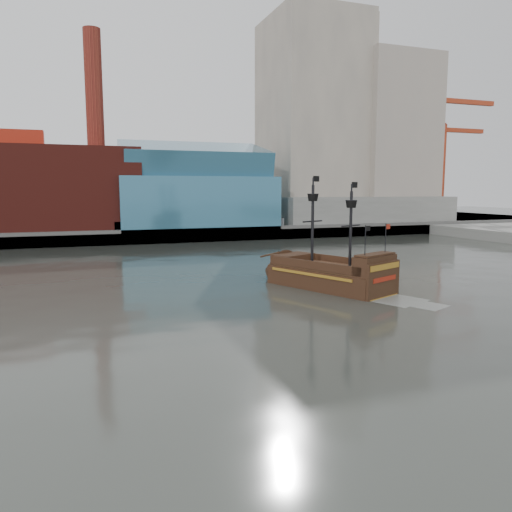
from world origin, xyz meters
name	(u,v)px	position (x,y,z in m)	size (l,w,h in m)	color
ground	(296,348)	(0.00, 0.00, 0.00)	(400.00, 400.00, 0.00)	#2A2D28
promenade_far	(132,227)	(0.00, 92.00, 1.00)	(220.00, 60.00, 2.00)	slate
seawall	(150,237)	(0.00, 62.50, 1.30)	(220.00, 1.00, 2.60)	#4C4C49
skyline	(157,120)	(5.21, 84.56, 24.55)	(149.00, 45.00, 62.00)	brown
crane_a	(441,153)	(78.63, 82.00, 19.11)	(22.50, 4.00, 32.25)	slate
crane_b	(443,169)	(88.23, 92.00, 15.57)	(19.10, 4.00, 26.25)	slate
pirate_ship	(331,277)	(10.99, 15.91, 1.06)	(10.46, 16.22, 11.72)	black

